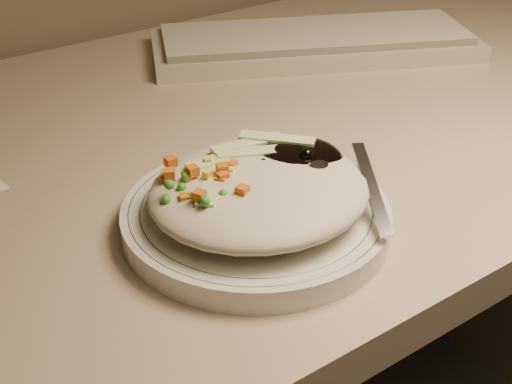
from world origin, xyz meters
TOP-DOWN VIEW (x-y plane):
  - desk at (0.00, 1.38)m, footprint 1.40×0.70m
  - plate at (-0.07, 1.19)m, footprint 0.23×0.23m
  - plate_rim at (-0.07, 1.19)m, footprint 0.22×0.22m
  - meal at (-0.07, 1.19)m, footprint 0.21×0.19m
  - keyboard at (0.25, 1.50)m, footprint 0.47×0.34m

SIDE VIEW (x-z plane):
  - desk at x=0.00m, z-range 0.17..0.91m
  - plate at x=-0.07m, z-range 0.74..0.76m
  - keyboard at x=0.25m, z-range 0.74..0.77m
  - plate_rim at x=-0.07m, z-range 0.76..0.76m
  - meal at x=-0.07m, z-range 0.76..0.81m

